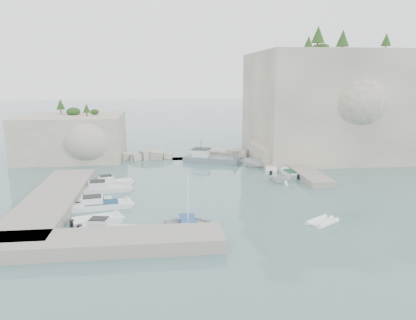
{
  "coord_description": "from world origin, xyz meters",
  "views": [
    {
      "loc": [
        -5.76,
        -42.56,
        13.14
      ],
      "look_at": [
        0.0,
        6.0,
        3.0
      ],
      "focal_mm": 35.0,
      "sensor_mm": 36.0,
      "label": 1
    }
  ],
  "objects": [
    {
      "name": "ground",
      "position": [
        0.0,
        0.0,
        0.0
      ],
      "size": [
        400.0,
        400.0,
        0.0
      ],
      "primitive_type": "plane",
      "color": "slate",
      "rests_on": "ground"
    },
    {
      "name": "cliff_east",
      "position": [
        23.0,
        23.0,
        8.5
      ],
      "size": [
        26.0,
        22.0,
        17.0
      ],
      "primitive_type": "cube",
      "color": "beige",
      "rests_on": "ground"
    },
    {
      "name": "cliff_terrace",
      "position": [
        13.0,
        18.0,
        1.25
      ],
      "size": [
        8.0,
        10.0,
        2.5
      ],
      "primitive_type": "cube",
      "color": "beige",
      "rests_on": "ground"
    },
    {
      "name": "outcrop_west",
      "position": [
        -20.0,
        25.0,
        3.5
      ],
      "size": [
        16.0,
        14.0,
        7.0
      ],
      "primitive_type": "cube",
      "color": "beige",
      "rests_on": "ground"
    },
    {
      "name": "quay_west",
      "position": [
        -17.0,
        -1.0,
        0.55
      ],
      "size": [
        5.0,
        24.0,
        1.1
      ],
      "primitive_type": "cube",
      "color": "#9E9689",
      "rests_on": "ground"
    },
    {
      "name": "quay_south",
      "position": [
        -10.0,
        -12.5,
        0.55
      ],
      "size": [
        18.0,
        4.0,
        1.1
      ],
      "primitive_type": "cube",
      "color": "#9E9689",
      "rests_on": "ground"
    },
    {
      "name": "ledge_east",
      "position": [
        13.5,
        10.0,
        0.4
      ],
      "size": [
        3.0,
        16.0,
        0.8
      ],
      "primitive_type": "cube",
      "color": "#9E9689",
      "rests_on": "ground"
    },
    {
      "name": "breakwater",
      "position": [
        -1.0,
        22.0,
        0.7
      ],
      "size": [
        28.0,
        3.0,
        1.4
      ],
      "primitive_type": "cube",
      "color": "beige",
      "rests_on": "ground"
    },
    {
      "name": "motorboat_a",
      "position": [
        -11.78,
        6.59,
        0.0
      ],
      "size": [
        5.58,
        3.15,
        1.4
      ],
      "primitive_type": null,
      "rotation": [
        0.0,
        0.0,
        0.31
      ],
      "color": "white",
      "rests_on": "ground"
    },
    {
      "name": "motorboat_b",
      "position": [
        -12.26,
        3.93,
        0.0
      ],
      "size": [
        6.47,
        2.9,
        1.4
      ],
      "primitive_type": null,
      "rotation": [
        0.0,
        0.0,
        0.14
      ],
      "color": "silver",
      "rests_on": "ground"
    },
    {
      "name": "motorboat_c",
      "position": [
        -12.9,
        -0.86,
        0.0
      ],
      "size": [
        4.46,
        2.56,
        0.7
      ],
      "primitive_type": null,
      "rotation": [
        0.0,
        0.0,
        0.26
      ],
      "color": "silver",
      "rests_on": "ground"
    },
    {
      "name": "motorboat_d",
      "position": [
        -11.87,
        -2.2,
        0.0
      ],
      "size": [
        6.78,
        2.95,
        1.4
      ],
      "primitive_type": null,
      "rotation": [
        0.0,
        0.0,
        0.16
      ],
      "color": "white",
      "rests_on": "ground"
    },
    {
      "name": "motorboat_e",
      "position": [
        -11.66,
        -6.59,
        0.0
      ],
      "size": [
        5.08,
        3.28,
        0.7
      ],
      "primitive_type": null,
      "rotation": [
        0.0,
        0.0,
        0.31
      ],
      "color": "white",
      "rests_on": "ground"
    },
    {
      "name": "motorboat_f",
      "position": [
        -10.44,
        -9.17,
        0.0
      ],
      "size": [
        5.41,
        2.56,
        1.4
      ],
      "primitive_type": null,
      "rotation": [
        0.0,
        0.0,
        -0.2
      ],
      "color": "silver",
      "rests_on": "ground"
    },
    {
      "name": "rowboat",
      "position": [
        -3.49,
        -8.29,
        0.0
      ],
      "size": [
        4.25,
        3.09,
        0.86
      ],
      "primitive_type": "imported",
      "rotation": [
        0.0,
        0.0,
        1.6
      ],
      "color": "silver",
      "rests_on": "ground"
    },
    {
      "name": "inflatable_dinghy",
      "position": [
        8.66,
        -9.15,
        0.0
      ],
      "size": [
        3.52,
        3.05,
        0.44
      ],
      "primitive_type": null,
      "rotation": [
        0.0,
        0.0,
        0.58
      ],
      "color": "white",
      "rests_on": "ground"
    },
    {
      "name": "tender_east_a",
      "position": [
        9.25,
        5.41,
        0.0
      ],
      "size": [
        3.76,
        3.26,
        1.94
      ],
      "primitive_type": "imported",
      "rotation": [
        0.0,
        0.0,
        1.59
      ],
      "color": "white",
      "rests_on": "ground"
    },
    {
      "name": "tender_east_b",
      "position": [
        11.59,
        8.88,
        0.0
      ],
      "size": [
        2.29,
        4.92,
        0.7
      ],
      "primitive_type": null,
      "rotation": [
        0.0,
        0.0,
        1.72
      ],
      "color": "silver",
      "rests_on": "ground"
    },
    {
      "name": "tender_east_c",
      "position": [
        9.62,
        11.36,
        0.0
      ],
      "size": [
        2.93,
        5.06,
        0.7
      ],
      "primitive_type": null,
      "rotation": [
        0.0,
        0.0,
        1.27
      ],
      "color": "white",
      "rests_on": "ground"
    },
    {
      "name": "tender_east_d",
      "position": [
        8.52,
        14.11,
        0.0
      ],
      "size": [
        4.8,
        2.56,
        1.76
      ],
      "primitive_type": "imported",
      "rotation": [
        0.0,
        0.0,
        1.38
      ],
      "color": "silver",
      "rests_on": "ground"
    },
    {
      "name": "work_boat",
      "position": [
        2.09,
        18.66,
        0.0
      ],
      "size": [
        9.84,
        6.31,
        2.2
      ],
      "primitive_type": null,
      "rotation": [
        0.0,
        0.0,
        -0.4
      ],
      "color": "slate",
      "rests_on": "ground"
    },
    {
      "name": "rowboat_mast",
      "position": [
        -3.49,
        -8.29,
        2.53
      ],
      "size": [
        0.1,
        0.1,
        4.2
      ],
      "primitive_type": "cylinder",
      "color": "white",
      "rests_on": "rowboat"
    },
    {
      "name": "vegetation",
      "position": [
        17.83,
        24.4,
        17.93
      ],
      "size": [
        53.48,
        13.88,
        13.4
      ],
      "color": "#1E4219",
      "rests_on": "ground"
    }
  ]
}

